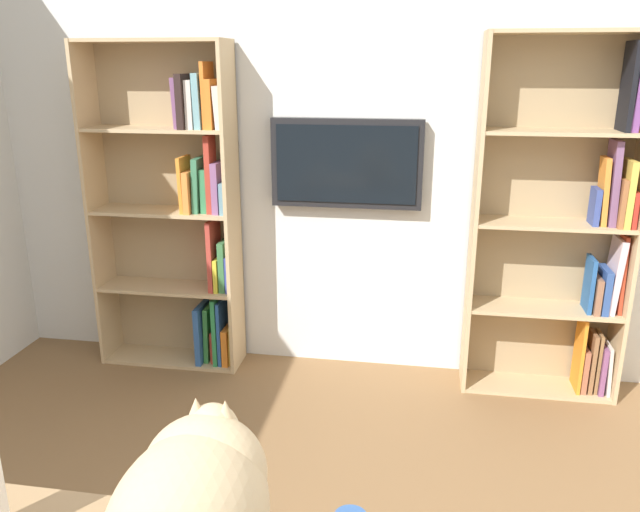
# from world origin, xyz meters

# --- Properties ---
(wall_back) EXTENTS (4.52, 0.06, 2.70)m
(wall_back) POSITION_xyz_m (0.00, -2.23, 1.35)
(wall_back) COLOR silver
(wall_back) RESTS_ON ground
(bookshelf_left) EXTENTS (0.86, 0.28, 2.01)m
(bookshelf_left) POSITION_xyz_m (-1.23, -2.07, 0.99)
(bookshelf_left) COLOR tan
(bookshelf_left) RESTS_ON ground
(bookshelf_right) EXTENTS (0.89, 0.28, 1.98)m
(bookshelf_right) POSITION_xyz_m (1.02, -2.06, 0.99)
(bookshelf_right) COLOR tan
(bookshelf_right) RESTS_ON ground
(wall_mounted_tv) EXTENTS (0.88, 0.07, 0.52)m
(wall_mounted_tv) POSITION_xyz_m (0.03, -2.15, 1.29)
(wall_mounted_tv) COLOR black
(cat) EXTENTS (0.34, 0.61, 0.38)m
(cat) POSITION_xyz_m (0.04, 0.37, 0.93)
(cat) COLOR #D1B284
(cat) RESTS_ON desk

